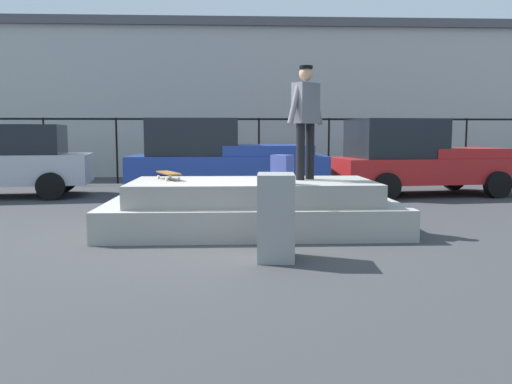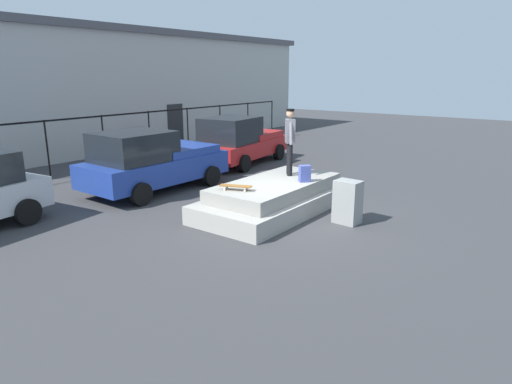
# 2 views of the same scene
# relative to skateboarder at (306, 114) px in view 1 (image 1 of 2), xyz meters

# --- Properties ---
(ground_plane) EXTENTS (60.00, 60.00, 0.00)m
(ground_plane) POSITION_rel_skateboarder_xyz_m (-1.41, -0.60, -1.83)
(ground_plane) COLOR #38383A
(concrete_ledge) EXTENTS (4.60, 2.20, 0.79)m
(concrete_ledge) POSITION_rel_skateboarder_xyz_m (-0.85, -0.13, -1.47)
(concrete_ledge) COLOR #9E9B93
(concrete_ledge) RESTS_ON ground_plane
(skateboarder) EXTENTS (0.66, 0.56, 1.79)m
(skateboarder) POSITION_rel_skateboarder_xyz_m (0.00, 0.00, 0.00)
(skateboarder) COLOR black
(skateboarder) RESTS_ON concrete_ledge
(skateboard) EXTENTS (0.48, 0.79, 0.12)m
(skateboard) POSITION_rel_skateboarder_xyz_m (-2.19, 0.11, -0.94)
(skateboard) COLOR brown
(skateboard) RESTS_ON concrete_ledge
(backpack) EXTENTS (0.34, 0.33, 0.43)m
(backpack) POSITION_rel_skateboarder_xyz_m (-0.44, -0.75, -0.82)
(backpack) COLOR #3F4C99
(backpack) RESTS_ON concrete_ledge
(car_silver_hatchback_near) EXTENTS (4.24, 2.38, 1.74)m
(car_silver_hatchback_near) POSITION_rel_skateboarder_xyz_m (-6.71, 4.60, -0.91)
(car_silver_hatchback_near) COLOR #B7B7BC
(car_silver_hatchback_near) RESTS_ON ground_plane
(car_blue_pickup_mid) EXTENTS (4.53, 2.24, 1.87)m
(car_blue_pickup_mid) POSITION_rel_skateboarder_xyz_m (-1.41, 4.05, -0.90)
(car_blue_pickup_mid) COLOR navy
(car_blue_pickup_mid) RESTS_ON ground_plane
(car_red_pickup_far) EXTENTS (4.74, 2.58, 1.88)m
(car_red_pickup_far) POSITION_rel_skateboarder_xyz_m (3.45, 4.59, -0.91)
(car_red_pickup_far) COLOR #B21E1E
(car_red_pickup_far) RESTS_ON ground_plane
(utility_box) EXTENTS (0.48, 0.63, 1.05)m
(utility_box) POSITION_rel_skateboarder_xyz_m (-0.64, -2.08, -1.30)
(utility_box) COLOR gray
(utility_box) RESTS_ON ground_plane
(fence_row) EXTENTS (24.06, 0.06, 2.01)m
(fence_row) POSITION_rel_skateboarder_xyz_m (-1.41, 8.00, -0.44)
(fence_row) COLOR black
(fence_row) RESTS_ON ground_plane
(warehouse_building) EXTENTS (35.31, 6.60, 5.53)m
(warehouse_building) POSITION_rel_skateboarder_xyz_m (-1.41, 13.51, 0.95)
(warehouse_building) COLOR #B2B2AD
(warehouse_building) RESTS_ON ground_plane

